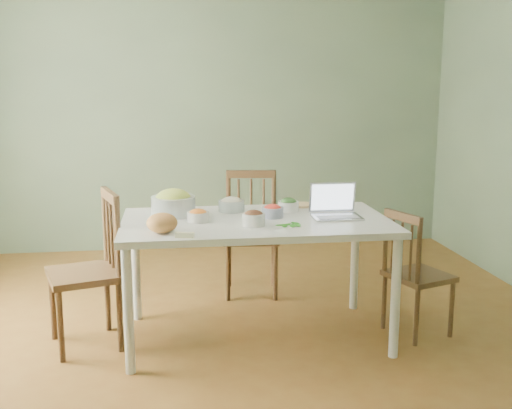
{
  "coord_description": "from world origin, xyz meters",
  "views": [
    {
      "loc": [
        -0.38,
        -3.87,
        1.71
      ],
      "look_at": [
        0.17,
        0.07,
        0.93
      ],
      "focal_mm": 43.18,
      "sensor_mm": 36.0,
      "label": 1
    }
  ],
  "objects": [
    {
      "name": "floor",
      "position": [
        0.0,
        0.0,
        0.0
      ],
      "size": [
        5.0,
        5.0,
        0.0
      ],
      "primitive_type": "cube",
      "color": "brown",
      "rests_on": "ground"
    },
    {
      "name": "wall_back",
      "position": [
        0.0,
        2.5,
        1.35
      ],
      "size": [
        5.0,
        0.0,
        2.7
      ],
      "primitive_type": "cube",
      "color": "gray",
      "rests_on": "ground"
    },
    {
      "name": "wall_front",
      "position": [
        0.0,
        -2.5,
        1.35
      ],
      "size": [
        5.0,
        0.0,
        2.7
      ],
      "primitive_type": "cube",
      "color": "gray",
      "rests_on": "ground"
    },
    {
      "name": "dining_table",
      "position": [
        0.17,
        0.07,
        0.41
      ],
      "size": [
        1.76,
        0.99,
        0.83
      ],
      "primitive_type": null,
      "color": "white",
      "rests_on": "floor"
    },
    {
      "name": "chair_far",
      "position": [
        0.25,
        0.97,
        0.5
      ],
      "size": [
        0.49,
        0.47,
        1.0
      ],
      "primitive_type": null,
      "rotation": [
        0.0,
        0.0,
        -0.12
      ],
      "color": "#382411",
      "rests_on": "floor"
    },
    {
      "name": "chair_left",
      "position": [
        -0.97,
        0.09,
        0.51
      ],
      "size": [
        0.55,
        0.56,
        1.03
      ],
      "primitive_type": null,
      "rotation": [
        0.0,
        0.0,
        -1.27
      ],
      "color": "#382411",
      "rests_on": "floor"
    },
    {
      "name": "chair_right",
      "position": [
        1.29,
        -0.02,
        0.44
      ],
      "size": [
        0.48,
        0.49,
        0.87
      ],
      "primitive_type": null,
      "rotation": [
        0.0,
        0.0,
        1.92
      ],
      "color": "#382411",
      "rests_on": "floor"
    },
    {
      "name": "bread_boule",
      "position": [
        -0.44,
        -0.22,
        0.89
      ],
      "size": [
        0.21,
        0.21,
        0.12
      ],
      "primitive_type": "ellipsoid",
      "rotation": [
        0.0,
        0.0,
        -0.13
      ],
      "color": "#B87338",
      "rests_on": "dining_table"
    },
    {
      "name": "butter_stick",
      "position": [
        -0.31,
        -0.36,
        0.84
      ],
      "size": [
        0.12,
        0.05,
        0.03
      ],
      "primitive_type": "cube",
      "rotation": [
        0.0,
        0.0,
        -0.2
      ],
      "color": "#F5ECC0",
      "rests_on": "dining_table"
    },
    {
      "name": "bowl_squash",
      "position": [
        -0.37,
        0.28,
        0.91
      ],
      "size": [
        0.31,
        0.31,
        0.17
      ],
      "primitive_type": null,
      "rotation": [
        0.0,
        0.0,
        -0.04
      ],
      "color": "#C7CB64",
      "rests_on": "dining_table"
    },
    {
      "name": "bowl_carrot",
      "position": [
        -0.21,
        0.06,
        0.87
      ],
      "size": [
        0.15,
        0.15,
        0.08
      ],
      "primitive_type": null,
      "rotation": [
        0.0,
        0.0,
        -0.03
      ],
      "color": "orange",
      "rests_on": "dining_table"
    },
    {
      "name": "bowl_onion",
      "position": [
        0.03,
        0.35,
        0.88
      ],
      "size": [
        0.24,
        0.24,
        0.1
      ],
      "primitive_type": null,
      "rotation": [
        0.0,
        0.0,
        -0.41
      ],
      "color": "beige",
      "rests_on": "dining_table"
    },
    {
      "name": "bowl_mushroom",
      "position": [
        0.13,
        -0.1,
        0.87
      ],
      "size": [
        0.18,
        0.18,
        0.1
      ],
      "primitive_type": null,
      "rotation": [
        0.0,
        0.0,
        0.27
      ],
      "color": "#431E14",
      "rests_on": "dining_table"
    },
    {
      "name": "bowl_redpep",
      "position": [
        0.29,
        0.12,
        0.87
      ],
      "size": [
        0.15,
        0.15,
        0.09
      ],
      "primitive_type": null,
      "rotation": [
        0.0,
        0.0,
        0.03
      ],
      "color": "#B23724",
      "rests_on": "dining_table"
    },
    {
      "name": "bowl_broccoli",
      "position": [
        0.43,
        0.31,
        0.87
      ],
      "size": [
        0.16,
        0.16,
        0.09
      ],
      "primitive_type": null,
      "rotation": [
        0.0,
        0.0,
        0.09
      ],
      "color": "#133710",
      "rests_on": "dining_table"
    },
    {
      "name": "flatbread",
      "position": [
        0.57,
        0.47,
        0.84
      ],
      "size": [
        0.24,
        0.24,
        0.02
      ],
      "primitive_type": "cylinder",
      "rotation": [
        0.0,
        0.0,
        0.43
      ],
      "color": "beige",
      "rests_on": "dining_table"
    },
    {
      "name": "basil_bunch",
      "position": [
        0.35,
        -0.13,
        0.84
      ],
      "size": [
        0.19,
        0.19,
        0.02
      ],
      "primitive_type": null,
      "color": "#146D15",
      "rests_on": "dining_table"
    },
    {
      "name": "laptop",
      "position": [
        0.71,
        0.03,
        0.94
      ],
      "size": [
        0.32,
        0.26,
        0.23
      ],
      "primitive_type": null,
      "rotation": [
        0.0,
        0.0,
        -0.01
      ],
      "color": "silver",
      "rests_on": "dining_table"
    }
  ]
}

